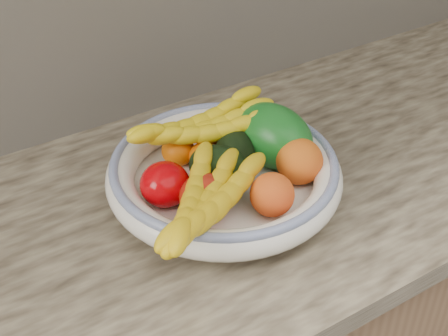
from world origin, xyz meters
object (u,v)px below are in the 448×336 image
fruit_bowl (224,174)px  banana_bunch_back (204,130)px  green_mango (273,136)px  banana_bunch_front (204,207)px

fruit_bowl → banana_bunch_back: banana_bunch_back is taller
green_mango → banana_bunch_back: 0.12m
fruit_bowl → banana_bunch_front: (-0.09, -0.09, 0.03)m
banana_bunch_front → banana_bunch_back: bearing=21.1°
green_mango → banana_bunch_back: green_mango is taller
fruit_bowl → green_mango: (0.11, 0.02, 0.03)m
banana_bunch_back → fruit_bowl: bearing=-89.4°
fruit_bowl → banana_bunch_back: size_ratio=1.38×
banana_bunch_back → banana_bunch_front: (-0.10, -0.17, -0.01)m
fruit_bowl → banana_bunch_back: bearing=84.4°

